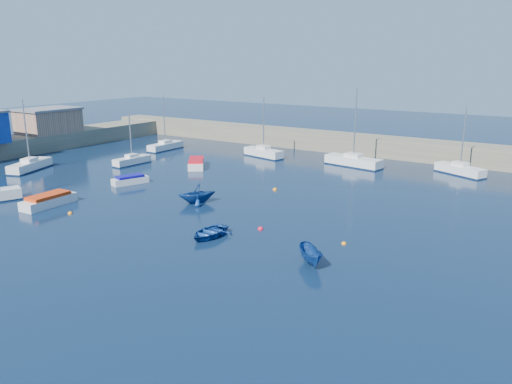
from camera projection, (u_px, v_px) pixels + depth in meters
The scene contains 20 objects.
ground at pixel (121, 255), 34.87m from camera, with size 220.00×220.00×0.00m, color #0C1D35.
back_wall at pixel (365, 145), 71.73m from camera, with size 96.00×4.50×2.60m, color #6D6653.
left_quay at pixel (14, 146), 71.33m from camera, with size 6.00×62.00×2.40m, color #6D6653.
brick_shed_a at pixel (48, 121), 75.43m from camera, with size 6.00×8.00×3.40m, color #9D735B.
sailboat_2 at pixel (30, 165), 61.15m from camera, with size 4.05×6.74×8.60m.
sailboat_3 at pixel (132, 161), 64.41m from camera, with size 1.74×5.28×6.98m.
sailboat_4 at pixel (166, 146), 74.95m from camera, with size 1.78×6.17×8.11m.
sailboat_5 at pixel (263, 152), 69.42m from camera, with size 6.42×3.08×8.28m.
sailboat_6 at pixel (353, 161), 63.50m from camera, with size 7.70×3.30×9.77m.
sailboat_7 at pixel (460, 170), 58.84m from camera, with size 6.20×4.23×8.07m.
motorboat_0 at pixel (49, 200), 46.27m from camera, with size 2.06×5.22×1.15m.
motorboat_1 at pixel (130, 180), 54.58m from camera, with size 2.56×4.11×0.95m.
motorboat_2 at pixel (196, 163), 63.06m from camera, with size 4.68×5.33×1.09m.
dinghy_center at pixel (209, 232), 38.18m from camera, with size 2.62×3.67×0.76m, color navy.
dinghy_left at pixel (197, 193), 47.17m from camera, with size 3.05×3.54×1.86m, color navy.
dinghy_right at pixel (311, 256), 33.10m from camera, with size 1.16×3.08×1.19m, color navy.
buoy_0 at pixel (70, 214), 44.07m from camera, with size 0.42×0.42×0.42m, color orange.
buoy_1 at pixel (260, 229), 40.04m from camera, with size 0.46×0.46×0.46m, color red.
buoy_2 at pixel (344, 244), 36.86m from camera, with size 0.38×0.38×0.38m, color orange.
buoy_3 at pixel (275, 190), 52.07m from camera, with size 0.48×0.48×0.48m, color orange.
Camera 1 is at (25.72, -22.09, 13.23)m, focal length 35.00 mm.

